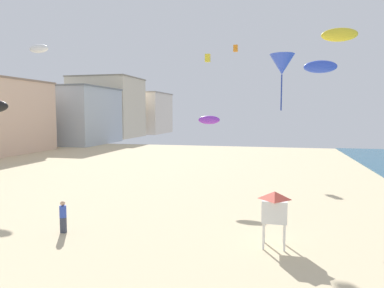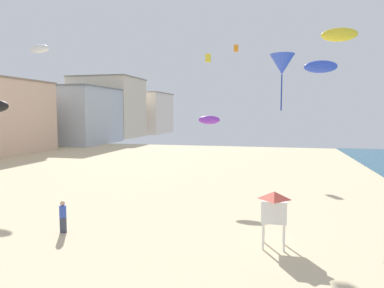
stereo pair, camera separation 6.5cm
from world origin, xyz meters
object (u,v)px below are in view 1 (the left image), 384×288
at_px(kite_orange_box, 236,48).
at_px(kite_blue_parafoil, 320,67).
at_px(kite_white_parafoil, 39,49).
at_px(lifeguard_stand, 274,207).
at_px(kite_blue_delta, 282,64).
at_px(kite_flyer, 63,215).
at_px(kite_purple_parafoil, 209,120).
at_px(kite_yellow_parafoil, 339,35).
at_px(kite_yellow_box, 208,58).

bearing_deg(kite_orange_box, kite_blue_parafoil, -64.66).
relative_size(kite_white_parafoil, kite_orange_box, 2.50).
xyz_separation_m(lifeguard_stand, kite_blue_delta, (0.27, 6.82, 7.21)).
xyz_separation_m(kite_white_parafoil, kite_blue_delta, (21.99, -6.37, -3.00)).
height_order(kite_flyer, kite_purple_parafoil, kite_purple_parafoil).
distance_m(kite_white_parafoil, kite_blue_delta, 23.09).
xyz_separation_m(kite_orange_box, kite_purple_parafoil, (0.09, -17.61, -8.36)).
height_order(lifeguard_stand, kite_yellow_parafoil, kite_yellow_parafoil).
bearing_deg(lifeguard_stand, kite_yellow_parafoil, 47.48).
bearing_deg(kite_white_parafoil, kite_orange_box, 40.78).
bearing_deg(kite_purple_parafoil, kite_blue_parafoil, 5.71).
relative_size(kite_blue_delta, kite_orange_box, 4.32).
height_order(kite_purple_parafoil, kite_yellow_parafoil, kite_yellow_parafoil).
xyz_separation_m(kite_blue_delta, kite_purple_parafoil, (-5.18, 3.17, -3.51)).
height_order(kite_blue_parafoil, kite_blue_delta, kite_blue_parafoil).
bearing_deg(kite_blue_parafoil, lifeguard_stand, -105.36).
distance_m(kite_yellow_box, kite_orange_box, 4.33).
distance_m(kite_blue_parafoil, kite_white_parafoil, 24.94).
bearing_deg(kite_yellow_box, kite_blue_parafoil, -52.13).
bearing_deg(kite_white_parafoil, lifeguard_stand, -31.27).
distance_m(kite_yellow_box, kite_purple_parafoil, 16.55).
height_order(kite_blue_parafoil, kite_white_parafoil, kite_white_parafoil).
bearing_deg(kite_purple_parafoil, kite_blue_delta, -31.46).
distance_m(kite_blue_parafoil, kite_yellow_box, 17.96).
bearing_deg(kite_yellow_parafoil, kite_blue_parafoil, 91.22).
bearing_deg(kite_purple_parafoil, kite_flyer, -117.33).
distance_m(kite_flyer, kite_purple_parafoil, 12.79).
relative_size(kite_white_parafoil, kite_purple_parafoil, 1.23).
relative_size(kite_yellow_box, kite_yellow_parafoil, 0.49).
relative_size(lifeguard_stand, kite_yellow_box, 2.86).
distance_m(kite_flyer, kite_white_parafoil, 21.03).
xyz_separation_m(kite_flyer, kite_yellow_box, (2.48, 25.34, 11.50)).
bearing_deg(lifeguard_stand, kite_blue_parafoil, 69.68).
height_order(kite_white_parafoil, kite_orange_box, kite_orange_box).
height_order(lifeguard_stand, kite_blue_delta, kite_blue_delta).
xyz_separation_m(kite_blue_delta, kite_orange_box, (-5.28, 20.78, 4.85)).
height_order(kite_yellow_box, kite_purple_parafoil, kite_yellow_box).
distance_m(kite_blue_parafoil, kite_orange_box, 19.16).
relative_size(kite_white_parafoil, kite_yellow_parafoil, 1.10).
relative_size(kite_blue_parafoil, kite_blue_delta, 0.66).
bearing_deg(kite_blue_parafoil, kite_orange_box, 115.34).
xyz_separation_m(lifeguard_stand, kite_purple_parafoil, (-4.91, 9.99, 3.70)).
bearing_deg(kite_yellow_box, kite_white_parafoil, -140.08).
distance_m(kite_yellow_box, kite_yellow_parafoil, 23.56).
xyz_separation_m(kite_blue_parafoil, kite_white_parafoil, (-24.67, 2.41, 2.72)).
relative_size(kite_blue_parafoil, kite_yellow_parafoil, 1.26).
height_order(kite_flyer, kite_blue_delta, kite_blue_delta).
xyz_separation_m(kite_flyer, kite_orange_box, (5.38, 28.20, 12.98)).
distance_m(kite_flyer, kite_orange_box, 31.50).
bearing_deg(kite_white_parafoil, kite_blue_delta, -16.15).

